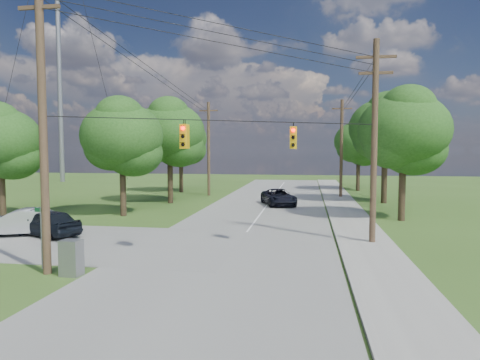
% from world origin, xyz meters
% --- Properties ---
extents(ground, '(140.00, 140.00, 0.00)m').
position_xyz_m(ground, '(0.00, 0.00, 0.00)').
color(ground, '#34561C').
rests_on(ground, ground).
extents(main_road, '(10.00, 100.00, 0.03)m').
position_xyz_m(main_road, '(2.00, 5.00, 0.01)').
color(main_road, gray).
rests_on(main_road, ground).
extents(sidewalk_east, '(2.60, 100.00, 0.12)m').
position_xyz_m(sidewalk_east, '(8.70, 5.00, 0.06)').
color(sidewalk_east, '#A2A097').
rests_on(sidewalk_east, ground).
extents(pole_sw, '(2.00, 0.32, 12.00)m').
position_xyz_m(pole_sw, '(-4.60, 0.40, 6.23)').
color(pole_sw, '#4E3C28').
rests_on(pole_sw, ground).
extents(pole_ne, '(2.00, 0.32, 10.50)m').
position_xyz_m(pole_ne, '(8.90, 8.00, 5.47)').
color(pole_ne, '#4E3C28').
rests_on(pole_ne, ground).
extents(pole_north_e, '(2.00, 0.32, 10.00)m').
position_xyz_m(pole_north_e, '(8.90, 30.00, 5.13)').
color(pole_north_e, '#4E3C28').
rests_on(pole_north_e, ground).
extents(pole_north_w, '(2.00, 0.32, 10.00)m').
position_xyz_m(pole_north_w, '(-5.00, 30.00, 5.13)').
color(pole_north_w, '#4E3C28').
rests_on(pole_north_w, ground).
extents(power_lines, '(13.93, 29.62, 4.93)m').
position_xyz_m(power_lines, '(1.50, 11.54, 9.15)').
color(power_lines, black).
rests_on(power_lines, ground).
extents(traffic_signals, '(4.91, 3.27, 1.05)m').
position_xyz_m(traffic_signals, '(2.55, 4.43, 5.50)').
color(traffic_signals, gold).
rests_on(traffic_signals, ground).
extents(radio_mast, '(0.70, 0.70, 45.00)m').
position_xyz_m(radio_mast, '(-32.00, 46.00, 22.50)').
color(radio_mast, gray).
rests_on(radio_mast, ground).
extents(tree_w_near, '(6.00, 6.00, 8.40)m').
position_xyz_m(tree_w_near, '(-8.00, 15.00, 5.92)').
color(tree_w_near, '#403120').
rests_on(tree_w_near, ground).
extents(tree_w_mid, '(6.40, 6.40, 9.22)m').
position_xyz_m(tree_w_mid, '(-7.00, 23.00, 6.58)').
color(tree_w_mid, '#403120').
rests_on(tree_w_mid, ground).
extents(tree_w_far, '(6.00, 6.00, 8.73)m').
position_xyz_m(tree_w_far, '(-9.00, 33.00, 6.25)').
color(tree_w_far, '#403120').
rests_on(tree_w_far, ground).
extents(tree_e_near, '(6.20, 6.20, 8.81)m').
position_xyz_m(tree_e_near, '(12.00, 16.00, 6.25)').
color(tree_e_near, '#403120').
rests_on(tree_e_near, ground).
extents(tree_e_mid, '(6.60, 6.60, 9.64)m').
position_xyz_m(tree_e_mid, '(12.50, 26.00, 6.91)').
color(tree_e_mid, '#403120').
rests_on(tree_e_mid, ground).
extents(tree_e_far, '(5.80, 5.80, 8.32)m').
position_xyz_m(tree_e_far, '(11.50, 38.00, 5.92)').
color(tree_e_far, '#403120').
rests_on(tree_e_far, ground).
extents(tree_cross_n, '(5.60, 5.60, 7.91)m').
position_xyz_m(tree_cross_n, '(-16.00, 12.50, 5.59)').
color(tree_cross_n, '#403120').
rests_on(tree_cross_n, ground).
extents(car_cross_dark, '(4.76, 3.46, 1.51)m').
position_xyz_m(car_cross_dark, '(-8.95, 7.09, 0.79)').
color(car_cross_dark, black).
rests_on(car_cross_dark, cross_road).
extents(car_cross_silver, '(4.85, 3.17, 1.51)m').
position_xyz_m(car_cross_silver, '(-10.62, 7.09, 0.79)').
color(car_cross_silver, '#AEB0B5').
rests_on(car_cross_silver, cross_road).
extents(car_main_north, '(3.84, 5.60, 1.42)m').
position_xyz_m(car_main_north, '(3.01, 22.82, 0.74)').
color(car_main_north, black).
rests_on(car_main_north, main_road).
extents(control_cabinet, '(0.83, 0.63, 1.41)m').
position_xyz_m(control_cabinet, '(-3.50, 0.30, 0.70)').
color(control_cabinet, gray).
rests_on(control_cabinet, ground).
extents(street_name_sign, '(0.72, 0.31, 2.54)m').
position_xyz_m(street_name_sign, '(-5.22, 1.00, 1.63)').
color(street_name_sign, gray).
rests_on(street_name_sign, ground).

